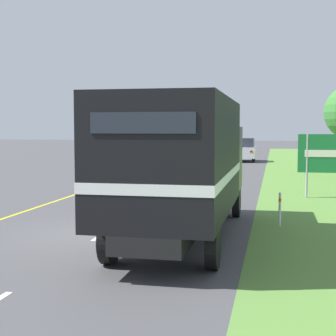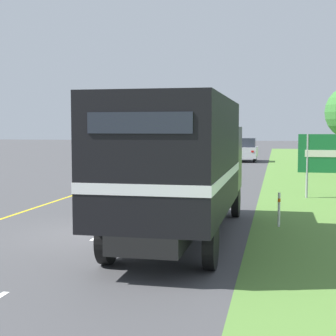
# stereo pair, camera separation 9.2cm
# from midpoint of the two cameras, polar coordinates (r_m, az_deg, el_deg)

# --- Properties ---
(ground_plane) EXTENTS (200.00, 200.00, 0.00)m
(ground_plane) POSITION_cam_midpoint_polar(r_m,az_deg,el_deg) (13.42, -7.40, -7.30)
(ground_plane) COLOR #444447
(edge_line_yellow) EXTENTS (0.12, 74.20, 0.01)m
(edge_line_yellow) POSITION_cam_midpoint_polar(r_m,az_deg,el_deg) (33.20, -2.29, -0.25)
(edge_line_yellow) COLOR yellow
(edge_line_yellow) RESTS_ON ground
(centre_dash_near) EXTENTS (0.12, 2.60, 0.01)m
(centre_dash_near) POSITION_cam_midpoint_polar(r_m,az_deg,el_deg) (13.91, -6.68, -6.86)
(centre_dash_near) COLOR white
(centre_dash_near) RESTS_ON ground
(centre_dash_mid_a) EXTENTS (0.12, 2.60, 0.01)m
(centre_dash_mid_a) POSITION_cam_midpoint_polar(r_m,az_deg,el_deg) (20.19, -0.75, -3.29)
(centre_dash_mid_a) COLOR white
(centre_dash_mid_a) RESTS_ON ground
(centre_dash_mid_b) EXTENTS (0.12, 2.60, 0.01)m
(centre_dash_mid_b) POSITION_cam_midpoint_polar(r_m,az_deg,el_deg) (26.63, 2.33, -1.42)
(centre_dash_mid_b) COLOR white
(centre_dash_mid_b) RESTS_ON ground
(centre_dash_far) EXTENTS (0.12, 2.60, 0.01)m
(centre_dash_far) POSITION_cam_midpoint_polar(r_m,az_deg,el_deg) (33.13, 4.20, -0.27)
(centre_dash_far) COLOR white
(centre_dash_far) RESTS_ON ground
(centre_dash_farthest) EXTENTS (0.12, 2.60, 0.01)m
(centre_dash_farthest) POSITION_cam_midpoint_polar(r_m,az_deg,el_deg) (39.67, 5.45, 0.50)
(centre_dash_farthest) COLOR white
(centre_dash_farthest) RESTS_ON ground
(horse_trailer_truck) EXTENTS (2.45, 8.19, 3.38)m
(horse_trailer_truck) POSITION_cam_midpoint_polar(r_m,az_deg,el_deg) (12.38, 1.40, 0.69)
(horse_trailer_truck) COLOR black
(horse_trailer_truck) RESTS_ON ground
(lead_car_white) EXTENTS (1.80, 3.94, 2.01)m
(lead_car_white) POSITION_cam_midpoint_polar(r_m,az_deg,el_deg) (26.65, -1.71, 0.75)
(lead_car_white) COLOR black
(lead_car_white) RESTS_ON ground
(lead_car_silver_ahead) EXTENTS (1.80, 3.93, 1.92)m
(lead_car_silver_ahead) POSITION_cam_midpoint_polar(r_m,az_deg,el_deg) (42.33, 8.41, 2.02)
(lead_car_silver_ahead) COLOR black
(lead_car_silver_ahead) RESTS_ON ground
(lead_car_red_ahead) EXTENTS (1.80, 4.49, 2.10)m
(lead_car_red_ahead) POSITION_cam_midpoint_polar(r_m,az_deg,el_deg) (59.48, 5.99, 2.81)
(lead_car_red_ahead) COLOR black
(lead_car_red_ahead) RESTS_ON ground
(highway_sign) EXTENTS (2.36, 0.09, 2.83)m
(highway_sign) POSITION_cam_midpoint_polar(r_m,az_deg,el_deg) (20.76, 17.44, 1.47)
(highway_sign) COLOR #9E9EA3
(highway_sign) RESTS_ON ground
(delineator_post) EXTENTS (0.08, 0.08, 0.95)m
(delineator_post) POSITION_cam_midpoint_polar(r_m,az_deg,el_deg) (14.56, 12.11, -4.41)
(delineator_post) COLOR white
(delineator_post) RESTS_ON ground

